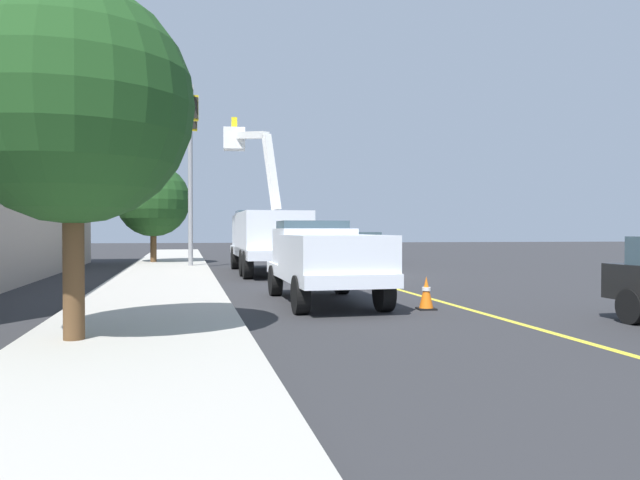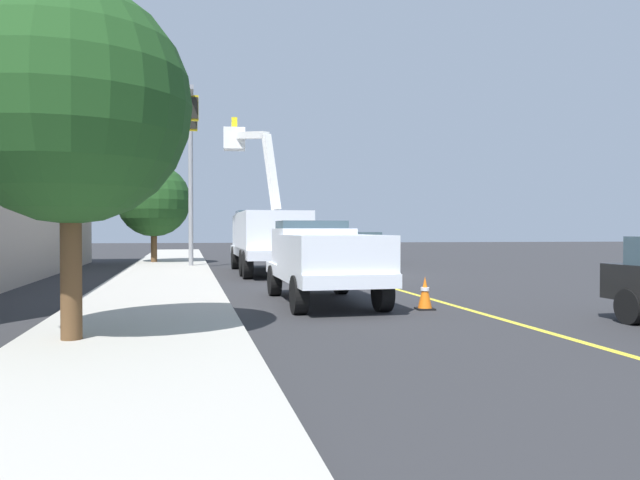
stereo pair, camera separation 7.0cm
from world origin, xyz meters
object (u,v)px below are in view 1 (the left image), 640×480
(traffic_signal_mast, at_px, (191,148))
(traffic_cone_mid_front, at_px, (331,270))
(service_pickup_truck, at_px, (324,258))
(utility_bucket_truck, at_px, (267,235))
(traffic_cone_leading, at_px, (426,293))
(passing_minivan, at_px, (358,245))
(traffic_cone_mid_rear, at_px, (294,257))

(traffic_signal_mast, bearing_deg, traffic_cone_mid_front, -137.30)
(traffic_signal_mast, bearing_deg, service_pickup_truck, -161.83)
(utility_bucket_truck, height_order, traffic_signal_mast, traffic_signal_mast)
(traffic_cone_leading, bearing_deg, traffic_cone_mid_front, 5.83)
(passing_minivan, height_order, traffic_cone_leading, passing_minivan)
(utility_bucket_truck, relative_size, traffic_signal_mast, 1.02)
(utility_bucket_truck, bearing_deg, traffic_signal_mast, 59.00)
(passing_minivan, relative_size, traffic_cone_leading, 6.50)
(passing_minivan, xyz_separation_m, traffic_cone_mid_rear, (-2.42, 3.74, -0.54))
(passing_minivan, relative_size, traffic_cone_mid_rear, 5.63)
(service_pickup_truck, xyz_separation_m, passing_minivan, (17.49, -4.52, -0.15))
(traffic_cone_mid_front, bearing_deg, traffic_signal_mast, 42.70)
(utility_bucket_truck, relative_size, traffic_cone_mid_front, 11.99)
(traffic_cone_leading, bearing_deg, service_pickup_truck, 53.67)
(service_pickup_truck, distance_m, traffic_cone_mid_rear, 15.11)
(traffic_cone_leading, xyz_separation_m, traffic_cone_mid_rear, (16.63, 1.33, 0.06))
(passing_minivan, height_order, traffic_cone_mid_front, passing_minivan)
(traffic_cone_mid_rear, relative_size, traffic_signal_mast, 0.11)
(utility_bucket_truck, bearing_deg, passing_minivan, -37.69)
(utility_bucket_truck, xyz_separation_m, traffic_signal_mast, (1.95, 3.24, 3.85))
(passing_minivan, relative_size, traffic_signal_mast, 0.60)
(traffic_cone_leading, xyz_separation_m, traffic_cone_mid_front, (8.22, 0.84, -0.03))
(traffic_signal_mast, bearing_deg, traffic_cone_leading, -156.13)
(utility_bucket_truck, distance_m, traffic_signal_mast, 5.40)
(service_pickup_truck, height_order, traffic_cone_mid_front, service_pickup_truck)
(passing_minivan, distance_m, traffic_cone_leading, 19.21)
(passing_minivan, distance_m, traffic_signal_mast, 10.93)
(traffic_cone_leading, distance_m, traffic_cone_mid_rear, 16.68)
(service_pickup_truck, distance_m, traffic_signal_mast, 13.83)
(service_pickup_truck, xyz_separation_m, traffic_cone_mid_rear, (15.07, -0.78, -0.69))
(traffic_signal_mast, bearing_deg, traffic_cone_mid_rear, -62.05)
(passing_minivan, bearing_deg, traffic_cone_mid_front, 163.32)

